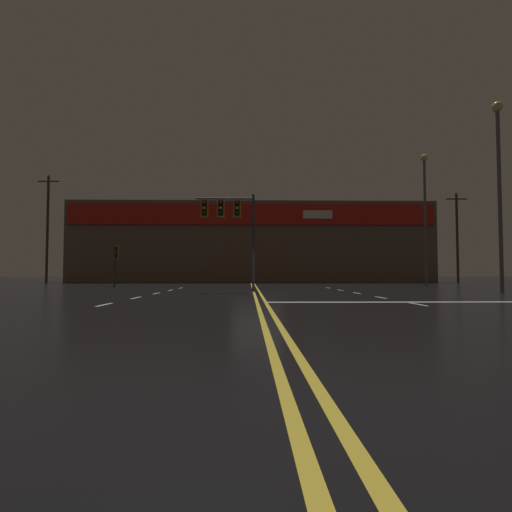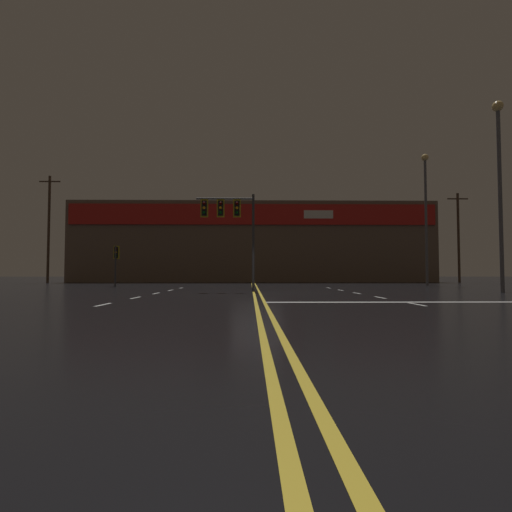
{
  "view_description": "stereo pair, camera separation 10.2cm",
  "coord_description": "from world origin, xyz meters",
  "views": [
    {
      "loc": [
        -0.46,
        -20.01,
        1.0
      ],
      "look_at": [
        0.0,
        3.01,
        2.0
      ],
      "focal_mm": 28.0,
      "sensor_mm": 36.0,
      "label": 1
    },
    {
      "loc": [
        -0.36,
        -20.01,
        1.0
      ],
      "look_at": [
        0.0,
        3.01,
        2.0
      ],
      "focal_mm": 28.0,
      "sensor_mm": 36.0,
      "label": 2
    }
  ],
  "objects": [
    {
      "name": "ground_plane",
      "position": [
        0.0,
        0.0,
        0.0
      ],
      "size": [
        200.0,
        200.0,
        0.0
      ],
      "primitive_type": "plane",
      "color": "black"
    },
    {
      "name": "road_markings",
      "position": [
        0.97,
        -1.2,
        0.0
      ],
      "size": [
        14.93,
        60.0,
        0.01
      ],
      "color": "gold",
      "rests_on": "ground"
    },
    {
      "name": "traffic_signal_median",
      "position": [
        -1.54,
        1.99,
        4.2
      ],
      "size": [
        3.24,
        0.36,
        5.4
      ],
      "color": "#38383D",
      "rests_on": "ground"
    },
    {
      "name": "traffic_signal_corner_northwest",
      "position": [
        -10.45,
        10.17,
        2.25
      ],
      "size": [
        0.42,
        0.36,
        3.08
      ],
      "color": "#38383D",
      "rests_on": "ground"
    },
    {
      "name": "streetlight_near_left",
      "position": [
        12.88,
        0.7,
        6.44
      ],
      "size": [
        0.56,
        0.56,
        10.2
      ],
      "color": "#59595E",
      "rests_on": "ground"
    },
    {
      "name": "streetlight_median_approach",
      "position": [
        13.92,
        11.87,
        6.72
      ],
      "size": [
        0.56,
        0.56,
        10.72
      ],
      "color": "#59595E",
      "rests_on": "ground"
    },
    {
      "name": "building_backdrop",
      "position": [
        0.0,
        28.34,
        4.52
      ],
      "size": [
        40.81,
        10.23,
        9.01
      ],
      "color": "brown",
      "rests_on": "ground"
    },
    {
      "name": "utility_pole_row",
      "position": [
        -1.5,
        22.08,
        5.45
      ],
      "size": [
        45.67,
        0.26,
        11.3
      ],
      "color": "#4C3828",
      "rests_on": "ground"
    }
  ]
}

